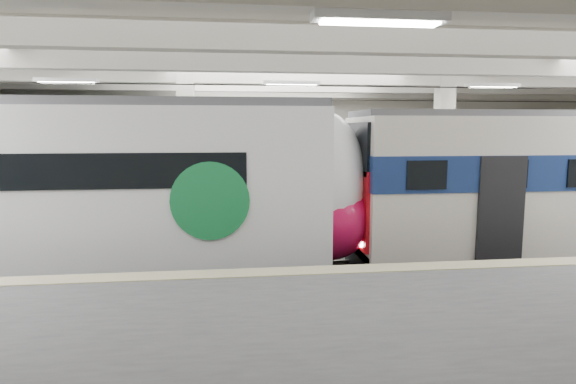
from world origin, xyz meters
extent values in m
cube|color=black|center=(0.00, 0.00, -0.05)|extent=(36.00, 24.00, 0.10)
cube|color=silver|center=(0.00, 0.00, 5.55)|extent=(36.00, 24.00, 0.20)
cube|color=beige|center=(0.00, 10.00, 2.75)|extent=(30.00, 0.10, 5.50)
cube|color=#C1BB88|center=(0.00, -3.25, 1.11)|extent=(30.00, 0.50, 0.02)
cube|color=beige|center=(-3.00, 3.00, 2.75)|extent=(0.50, 0.50, 5.50)
cube|color=beige|center=(5.00, 3.00, 2.75)|extent=(0.50, 0.50, 5.50)
cube|color=beige|center=(0.00, 0.00, 5.25)|extent=(30.00, 18.00, 0.50)
cube|color=#59544C|center=(0.00, 0.00, 0.08)|extent=(30.00, 1.52, 0.16)
cube|color=#59544C|center=(0.00, 5.50, 0.08)|extent=(30.00, 1.52, 0.16)
cylinder|color=black|center=(0.00, 0.00, 4.70)|extent=(30.00, 0.03, 0.03)
cylinder|color=black|center=(0.00, 5.50, 4.70)|extent=(30.00, 0.03, 0.03)
cube|color=white|center=(0.00, -2.00, 4.92)|extent=(26.00, 8.40, 0.12)
cube|color=white|center=(-5.59, 0.00, 2.33)|extent=(12.18, 2.72, 3.66)
ellipsoid|color=white|center=(0.50, 0.00, 2.33)|extent=(2.16, 2.66, 3.58)
ellipsoid|color=#C81047|center=(0.62, 0.00, 1.52)|extent=(2.29, 2.72, 2.19)
cylinder|color=#177F3F|center=(-2.18, -1.39, 2.14)|extent=(1.69, 0.06, 1.69)
cube|color=#4C4C51|center=(-5.59, 0.00, 4.26)|extent=(12.18, 2.23, 0.20)
cube|color=black|center=(-5.59, 0.00, 0.35)|extent=(12.18, 1.90, 0.70)
cube|color=red|center=(1.37, 0.00, 1.75)|extent=(0.08, 2.27, 1.90)
cube|color=black|center=(1.37, 0.00, 3.20)|extent=(0.08, 2.13, 1.25)
cube|color=black|center=(7.49, 0.00, 0.35)|extent=(12.16, 1.87, 0.70)
cube|color=white|center=(-7.50, 5.50, 2.50)|extent=(14.78, 3.26, 3.99)
cube|color=#177F3F|center=(-7.50, 5.50, 3.02)|extent=(14.82, 3.33, 0.84)
cube|color=#4C4C51|center=(-7.50, 5.50, 4.60)|extent=(14.77, 2.74, 0.16)
cube|color=black|center=(-7.50, 5.50, 0.30)|extent=(14.77, 2.95, 0.60)
camera|label=1|loc=(-1.77, -11.62, 3.66)|focal=30.00mm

